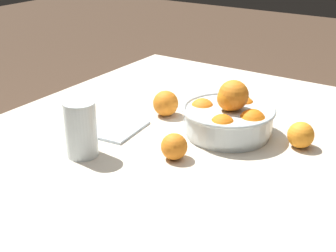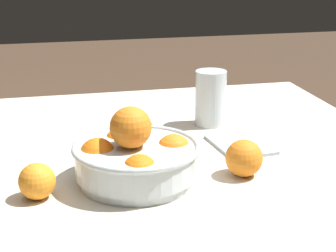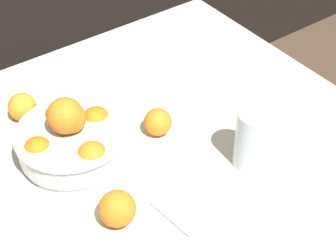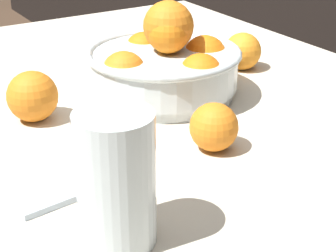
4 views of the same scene
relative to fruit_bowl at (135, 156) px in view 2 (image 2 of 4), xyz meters
name	(u,v)px [view 2 (image 2 of 4)]	position (x,y,z in m)	size (l,w,h in m)	color
dining_table	(184,196)	(0.06, -0.12, -0.13)	(1.28, 1.08, 0.77)	beige
fruit_bowl	(135,156)	(0.00, 0.00, 0.00)	(0.26, 0.26, 0.16)	silver
juice_glass	(210,101)	(0.32, -0.26, 0.01)	(0.08, 0.08, 0.15)	#F4A314
orange_loose_near_bowl	(141,132)	(0.20, -0.05, -0.02)	(0.07, 0.07, 0.07)	orange
orange_loose_front	(244,158)	(-0.02, -0.23, -0.02)	(0.08, 0.08, 0.08)	orange
orange_loose_aside	(37,181)	(-0.04, 0.19, -0.02)	(0.07, 0.07, 0.07)	orange
napkin	(240,144)	(0.15, -0.28, -0.05)	(0.17, 0.12, 0.01)	silver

